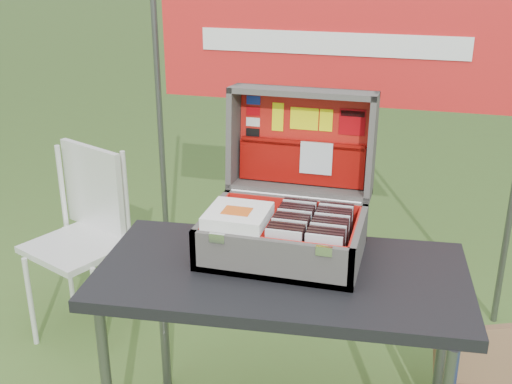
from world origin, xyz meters
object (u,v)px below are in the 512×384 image
(suitcase, at_px, (288,179))
(cardboard_box, at_px, (479,374))
(table, at_px, (280,365))
(chair, at_px, (78,248))

(suitcase, bearing_deg, cardboard_box, 18.40)
(table, height_order, chair, chair)
(table, height_order, cardboard_box, table)
(chair, height_order, cardboard_box, chair)
(chair, xyz_separation_m, cardboard_box, (1.75, -0.12, -0.25))
(suitcase, xyz_separation_m, cardboard_box, (0.71, 0.24, -0.81))
(table, distance_m, chair, 1.18)
(suitcase, bearing_deg, chair, 161.14)
(table, bearing_deg, chair, 148.70)
(suitcase, height_order, cardboard_box, suitcase)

